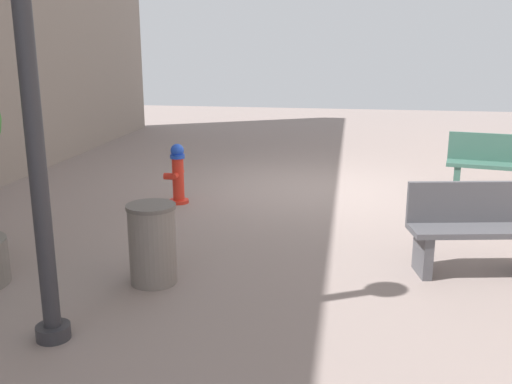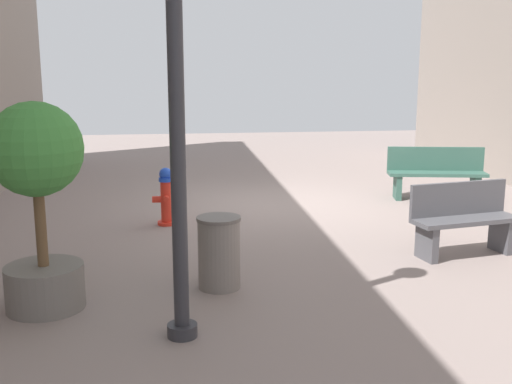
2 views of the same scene
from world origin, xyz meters
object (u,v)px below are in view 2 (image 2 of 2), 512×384
object	(u,v)px
fire_hydrant	(166,196)
bench_far	(463,219)
planter_tree	(38,186)
trash_bin	(219,252)
bench_near	(436,172)
street_lamp	(175,47)

from	to	relation	value
fire_hydrant	bench_far	bearing A→B (deg)	151.71
planter_tree	trash_bin	world-z (taller)	planter_tree
planter_tree	trash_bin	size ratio (longest dim) A/B	2.60
fire_hydrant	trash_bin	distance (m)	2.97
bench_near	street_lamp	world-z (taller)	street_lamp
fire_hydrant	planter_tree	world-z (taller)	planter_tree
fire_hydrant	street_lamp	bearing A→B (deg)	92.39
trash_bin	fire_hydrant	bearing A→B (deg)	-78.14
bench_near	fire_hydrant	bearing A→B (deg)	14.50
bench_near	bench_far	xyz separation A→B (m)	(1.08, 3.36, -0.02)
fire_hydrant	bench_near	world-z (taller)	bench_near
trash_bin	planter_tree	bearing A→B (deg)	11.37
fire_hydrant	planter_tree	size ratio (longest dim) A/B	0.42
fire_hydrant	bench_near	xyz separation A→B (m)	(-4.95, -1.28, 0.05)
planter_tree	street_lamp	xyz separation A→B (m)	(-1.38, 0.88, 1.33)
bench_far	street_lamp	world-z (taller)	street_lamp
fire_hydrant	bench_near	bearing A→B (deg)	-165.50
bench_far	planter_tree	world-z (taller)	planter_tree
fire_hydrant	bench_far	world-z (taller)	bench_far
fire_hydrant	trash_bin	xyz separation A→B (m)	(-0.61, 2.91, -0.04)
bench_near	trash_bin	bearing A→B (deg)	43.99
planter_tree	street_lamp	world-z (taller)	street_lamp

